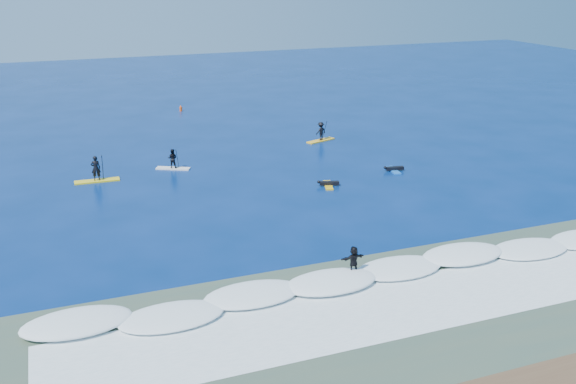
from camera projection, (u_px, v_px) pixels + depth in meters
name	position (u px, v px, depth m)	size (l,w,h in m)	color
ground	(309.00, 210.00, 41.59)	(160.00, 160.00, 0.00)	#041E4F
shallow_water	(427.00, 313.00, 29.25)	(90.00, 13.00, 0.01)	#3A4F41
breaking_wave	(384.00, 276.00, 32.78)	(40.00, 6.00, 0.30)	white
whitewater	(415.00, 303.00, 30.14)	(34.00, 5.00, 0.02)	silver
sup_paddler_left	(96.00, 172.00, 46.91)	(3.25, 0.93, 2.26)	yellow
sup_paddler_center	(173.00, 160.00, 49.82)	(2.64, 1.81, 1.85)	white
sup_paddler_right	(321.00, 133.00, 57.80)	(2.96, 1.64, 2.02)	yellow
prone_paddler_near	(328.00, 184.00, 46.15)	(1.58, 2.08, 0.42)	gold
prone_paddler_far	(394.00, 169.00, 49.53)	(1.61, 2.08, 0.42)	blue
wave_surfer	(354.00, 261.00, 32.41)	(2.14, 0.73, 1.52)	white
marker_buoy	(181.00, 108.00, 69.88)	(0.30, 0.30, 0.72)	#EA4A14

